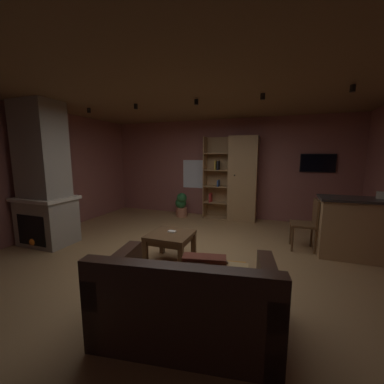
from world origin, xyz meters
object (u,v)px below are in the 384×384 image
Objects in this scene: kitchen_bar_counter at (368,229)px; bookshelf_cabinet at (239,179)px; tissue_box at (381,195)px; leather_couch at (189,302)px; potted_floor_plant at (181,204)px; stone_fireplace at (44,182)px; wall_mounted_tv at (318,163)px; coffee_table at (170,239)px; table_book_0 at (172,231)px; dining_chair at (308,221)px.

bookshelf_cabinet is at bearing 143.49° from kitchen_bar_counter.
kitchen_bar_counter is 0.58m from tissue_box.
leather_couch is 2.63× the size of potted_floor_plant.
bookshelf_cabinet is at bearing 42.92° from stone_fireplace.
tissue_box is at bearing 48.15° from leather_couch.
kitchen_bar_counter is 1.92× the size of wall_mounted_tv.
leather_couch is at bearing -66.74° from potted_floor_plant.
potted_floor_plant is at bearing 108.89° from coffee_table.
tissue_box is 3.52m from leather_couch.
bookshelf_cabinet reaches higher than tissue_box.
bookshelf_cabinet reaches higher than leather_couch.
table_book_0 is (-2.95, -1.10, -0.02)m from kitchen_bar_counter.
wall_mounted_tv is (-0.52, 1.94, 1.00)m from kitchen_bar_counter.
wall_mounted_tv is (2.43, 3.11, 1.12)m from coffee_table.
tissue_box is at bearing 30.07° from kitchen_bar_counter.
kitchen_bar_counter is 0.87m from dining_chair.
tissue_box is 0.16× the size of wall_mounted_tv.
dining_chair is 1.19× the size of wall_mounted_tv.
bookshelf_cabinet is at bearing 6.71° from potted_floor_plant.
table_book_0 is 2.81m from potted_floor_plant.
leather_couch is (-2.15, -2.48, -0.20)m from kitchen_bar_counter.
bookshelf_cabinet reaches higher than kitchen_bar_counter.
kitchen_bar_counter is 3.15m from table_book_0.
wall_mounted_tv is at bearing 109.73° from tissue_box.
potted_floor_plant is 3.57m from wall_mounted_tv.
stone_fireplace reaches higher than bookshelf_cabinet.
tissue_box is at bearing 13.03° from stone_fireplace.
potted_floor_plant is (-0.93, 2.72, -0.04)m from coffee_table.
table_book_0 is at bearing -159.07° from tissue_box.
potted_floor_plant is (-3.02, 1.42, -0.19)m from dining_chair.
potted_floor_plant reaches higher than table_book_0.
wall_mounted_tv is (-0.67, 1.85, 0.44)m from tissue_box.
tissue_box is 0.07× the size of leather_couch.
wall_mounted_tv is at bearing 69.76° from leather_couch.
leather_couch is at bearing -20.50° from stone_fireplace.
tissue_box is 0.18× the size of potted_floor_plant.
leather_couch reaches higher than coffee_table.
dining_chair is 1.39× the size of potted_floor_plant.
table_book_0 is 2.43m from dining_chair.
wall_mounted_tv is at bearing 32.40° from stone_fireplace.
leather_couch is at bearing -116.47° from dining_chair.
kitchen_bar_counter is at bearing -74.87° from wall_mounted_tv.
kitchen_bar_counter is 2.25× the size of coffee_table.
table_book_0 is (-0.62, -2.83, -0.59)m from bookshelf_cabinet.
bookshelf_cabinet is 3.04m from coffee_table.
coffee_table is 0.99× the size of potted_floor_plant.
coffee_table is at bearing -71.11° from potted_floor_plant.
tissue_box is 3.36m from table_book_0.
leather_couch reaches higher than potted_floor_plant.
dining_chair is at bearing 177.74° from tissue_box.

